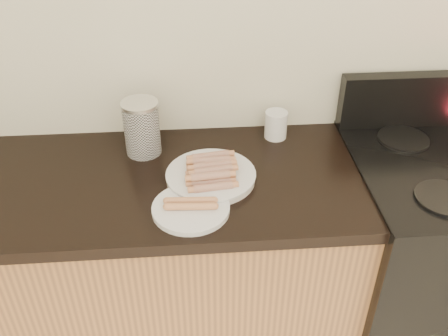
{
  "coord_description": "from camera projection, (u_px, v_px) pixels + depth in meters",
  "views": [
    {
      "loc": [
        -0.14,
        0.38,
        1.85
      ],
      "look_at": [
        -0.05,
        1.62,
        0.98
      ],
      "focal_mm": 40.0,
      "sensor_mm": 36.0,
      "label": 1
    }
  ],
  "objects": [
    {
      "name": "stove",
      "position": [
        438.0,
        262.0,
        1.91
      ],
      "size": [
        0.76,
        0.65,
        0.91
      ],
      "color": "black",
      "rests_on": "floor"
    },
    {
      "name": "cabinet_base",
      "position": [
        48.0,
        286.0,
        1.85
      ],
      "size": [
        2.2,
        0.59,
        0.86
      ],
      "primitive_type": "cube",
      "color": "#9E6938",
      "rests_on": "floor"
    },
    {
      "name": "counter_slab",
      "position": [
        20.0,
        190.0,
        1.59
      ],
      "size": [
        2.2,
        0.62,
        0.04
      ],
      "primitive_type": "cube",
      "color": "black",
      "rests_on": "cabinet_base"
    },
    {
      "name": "plain_sausages",
      "position": [
        191.0,
        203.0,
        1.46
      ],
      "size": [
        0.14,
        0.06,
        0.02
      ],
      "rotation": [
        0.0,
        0.0,
        -0.06
      ],
      "color": "#BD6440",
      "rests_on": "side_plate"
    },
    {
      "name": "main_plate",
      "position": [
        211.0,
        177.0,
        1.6
      ],
      "size": [
        0.38,
        0.38,
        0.02
      ],
      "primitive_type": "cylinder",
      "rotation": [
        0.0,
        0.0,
        -0.44
      ],
      "color": "white",
      "rests_on": "counter_slab"
    },
    {
      "name": "stove_panel",
      "position": [
        442.0,
        99.0,
        1.83
      ],
      "size": [
        0.76,
        0.06,
        0.2
      ],
      "primitive_type": "cube",
      "color": "black",
      "rests_on": "stove"
    },
    {
      "name": "hotdog_pile",
      "position": [
        211.0,
        169.0,
        1.58
      ],
      "size": [
        0.12,
        0.2,
        0.05
      ],
      "rotation": [
        0.0,
        0.0,
        0.07
      ],
      "color": "maroon",
      "rests_on": "main_plate"
    },
    {
      "name": "mug",
      "position": [
        276.0,
        125.0,
        1.79
      ],
      "size": [
        0.1,
        0.1,
        0.1
      ],
      "primitive_type": "cylinder",
      "rotation": [
        0.0,
        0.0,
        0.36
      ],
      "color": "white",
      "rests_on": "counter_slab"
    },
    {
      "name": "burner_near_left",
      "position": [
        445.0,
        198.0,
        1.5
      ],
      "size": [
        0.18,
        0.18,
        0.01
      ],
      "primitive_type": "cylinder",
      "color": "black",
      "rests_on": "stove"
    },
    {
      "name": "burner_far_left",
      "position": [
        403.0,
        139.0,
        1.78
      ],
      "size": [
        0.18,
        0.18,
        0.01
      ],
      "primitive_type": "cylinder",
      "color": "black",
      "rests_on": "stove"
    },
    {
      "name": "wall_back",
      "position": [
        230.0,
        23.0,
        1.65
      ],
      "size": [
        4.0,
        0.04,
        2.6
      ],
      "primitive_type": "cube",
      "color": "silver",
      "rests_on": "ground"
    },
    {
      "name": "canister",
      "position": [
        142.0,
        128.0,
        1.68
      ],
      "size": [
        0.12,
        0.12,
        0.19
      ],
      "rotation": [
        0.0,
        0.0,
        0.2
      ],
      "color": "silver",
      "rests_on": "counter_slab"
    },
    {
      "name": "side_plate",
      "position": [
        191.0,
        208.0,
        1.47
      ],
      "size": [
        0.3,
        0.3,
        0.02
      ],
      "primitive_type": "cylinder",
      "rotation": [
        0.0,
        0.0,
        0.41
      ],
      "color": "white",
      "rests_on": "counter_slab"
    }
  ]
}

